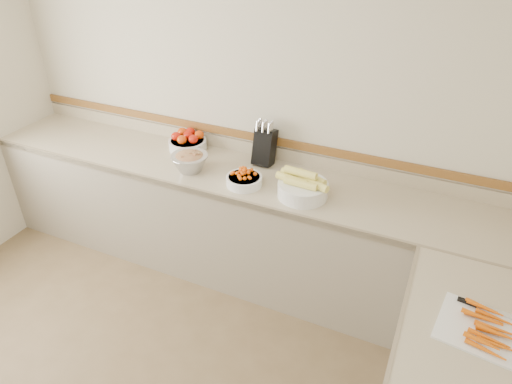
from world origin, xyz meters
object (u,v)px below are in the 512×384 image
at_px(tomato_bowl, 188,142).
at_px(cutting_board, 487,329).
at_px(knife_block, 265,146).
at_px(corn_bowl, 303,187).
at_px(cherry_tomato_bowl, 244,179).
at_px(rhubarb_bowl, 190,161).

height_order(tomato_bowl, cutting_board, tomato_bowl).
distance_m(knife_block, cutting_board, 1.88).
bearing_deg(tomato_bowl, corn_bowl, -14.94).
bearing_deg(tomato_bowl, knife_block, 3.10).
relative_size(knife_block, cherry_tomato_bowl, 1.39).
xyz_separation_m(tomato_bowl, cutting_board, (2.19, -1.02, -0.05)).
bearing_deg(cherry_tomato_bowl, knife_block, 89.78).
distance_m(cherry_tomato_bowl, corn_bowl, 0.41).
relative_size(corn_bowl, cutting_board, 0.82).
relative_size(cherry_tomato_bowl, corn_bowl, 0.68).
bearing_deg(tomato_bowl, cutting_board, -24.95).
bearing_deg(cutting_board, tomato_bowl, 155.05).
distance_m(knife_block, corn_bowl, 0.52).
bearing_deg(knife_block, rhubarb_bowl, -143.82).
bearing_deg(cutting_board, knife_block, 145.73).
distance_m(knife_block, rhubarb_bowl, 0.55).
bearing_deg(corn_bowl, cherry_tomato_bowl, -176.02).
bearing_deg(cherry_tomato_bowl, cutting_board, -24.60).
bearing_deg(cutting_board, rhubarb_bowl, 159.89).
relative_size(knife_block, cutting_board, 0.78).
xyz_separation_m(rhubarb_bowl, cutting_board, (1.99, -0.73, -0.06)).
xyz_separation_m(corn_bowl, cutting_board, (1.14, -0.74, -0.05)).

